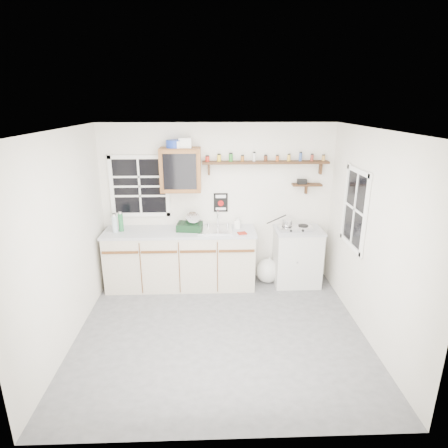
% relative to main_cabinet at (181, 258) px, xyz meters
% --- Properties ---
extents(room, '(3.64, 3.24, 2.54)m').
position_rel_main_cabinet_xyz_m(room, '(0.58, -1.30, 0.79)').
color(room, '#515153').
rests_on(room, ground).
extents(main_cabinet, '(2.31, 0.63, 0.92)m').
position_rel_main_cabinet_xyz_m(main_cabinet, '(0.00, 0.00, 0.00)').
color(main_cabinet, '#BAAE9A').
rests_on(main_cabinet, floor).
extents(right_cabinet, '(0.73, 0.57, 0.91)m').
position_rel_main_cabinet_xyz_m(right_cabinet, '(1.83, 0.03, -0.01)').
color(right_cabinet, silver).
rests_on(right_cabinet, floor).
extents(sink, '(0.52, 0.44, 0.29)m').
position_rel_main_cabinet_xyz_m(sink, '(0.54, 0.01, 0.47)').
color(sink, silver).
rests_on(sink, main_cabinet).
extents(upper_cabinet, '(0.60, 0.32, 0.65)m').
position_rel_main_cabinet_xyz_m(upper_cabinet, '(0.03, 0.14, 1.36)').
color(upper_cabinet, brown).
rests_on(upper_cabinet, wall_back).
extents(upper_cabinet_clutter, '(0.37, 0.24, 0.14)m').
position_rel_main_cabinet_xyz_m(upper_cabinet_clutter, '(0.01, 0.14, 1.75)').
color(upper_cabinet_clutter, navy).
rests_on(upper_cabinet_clutter, upper_cabinet).
extents(spice_shelf, '(1.91, 0.18, 0.35)m').
position_rel_main_cabinet_xyz_m(spice_shelf, '(1.29, 0.21, 1.47)').
color(spice_shelf, black).
rests_on(spice_shelf, wall_back).
extents(secondary_shelf, '(0.45, 0.16, 0.24)m').
position_rel_main_cabinet_xyz_m(secondary_shelf, '(1.94, 0.22, 1.12)').
color(secondary_shelf, black).
rests_on(secondary_shelf, wall_back).
extents(warning_sign, '(0.22, 0.02, 0.30)m').
position_rel_main_cabinet_xyz_m(warning_sign, '(0.63, 0.29, 0.82)').
color(warning_sign, black).
rests_on(warning_sign, wall_back).
extents(window_back, '(0.93, 0.03, 0.98)m').
position_rel_main_cabinet_xyz_m(window_back, '(-0.62, 0.29, 1.09)').
color(window_back, black).
rests_on(window_back, wall_back).
extents(window_right, '(0.03, 0.78, 1.08)m').
position_rel_main_cabinet_xyz_m(window_right, '(2.37, -0.75, 0.99)').
color(window_right, black).
rests_on(window_right, wall_back).
extents(water_bottles, '(0.16, 0.12, 0.30)m').
position_rel_main_cabinet_xyz_m(water_bottles, '(-0.92, -0.01, 0.59)').
color(water_bottles, silver).
rests_on(water_bottles, main_cabinet).
extents(dish_rack, '(0.40, 0.32, 0.28)m').
position_rel_main_cabinet_xyz_m(dish_rack, '(0.17, 0.02, 0.55)').
color(dish_rack, black).
rests_on(dish_rack, main_cabinet).
extents(soap_bottle, '(0.11, 0.11, 0.19)m').
position_rel_main_cabinet_xyz_m(soap_bottle, '(0.89, 0.09, 0.55)').
color(soap_bottle, silver).
rests_on(soap_bottle, main_cabinet).
extents(rag, '(0.15, 0.13, 0.02)m').
position_rel_main_cabinet_xyz_m(rag, '(0.94, -0.18, 0.47)').
color(rag, maroon).
rests_on(rag, main_cabinet).
extents(hotplate, '(0.52, 0.29, 0.07)m').
position_rel_main_cabinet_xyz_m(hotplate, '(1.77, 0.01, 0.48)').
color(hotplate, silver).
rests_on(hotplate, right_cabinet).
extents(saucepan, '(0.38, 0.16, 0.16)m').
position_rel_main_cabinet_xyz_m(saucepan, '(1.64, 0.01, 0.56)').
color(saucepan, silver).
rests_on(saucepan, hotplate).
extents(trash_bag, '(0.40, 0.36, 0.46)m').
position_rel_main_cabinet_xyz_m(trash_bag, '(1.39, 0.07, -0.27)').
color(trash_bag, silver).
rests_on(trash_bag, floor).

